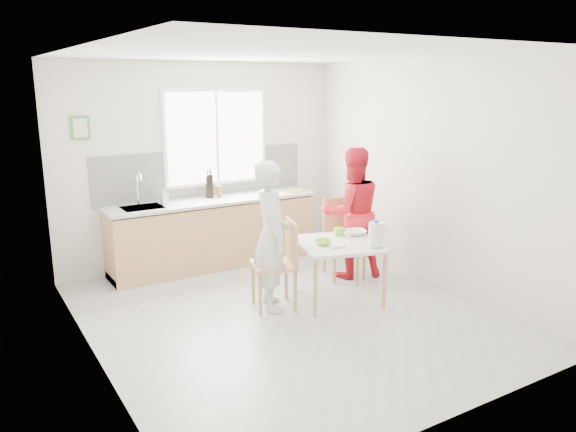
% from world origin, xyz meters
% --- Properties ---
extents(ground, '(4.50, 4.50, 0.00)m').
position_xyz_m(ground, '(0.00, 0.00, 0.00)').
color(ground, '#B7B7B2').
rests_on(ground, ground).
extents(room_shell, '(4.50, 4.50, 4.50)m').
position_xyz_m(room_shell, '(0.00, 0.00, 1.64)').
color(room_shell, silver).
rests_on(room_shell, ground).
extents(window, '(1.50, 0.06, 1.30)m').
position_xyz_m(window, '(0.20, 2.23, 1.70)').
color(window, white).
rests_on(window, room_shell).
extents(backsplash, '(3.00, 0.02, 0.65)m').
position_xyz_m(backsplash, '(0.00, 2.24, 1.23)').
color(backsplash, white).
rests_on(backsplash, room_shell).
extents(picture_frame, '(0.22, 0.03, 0.28)m').
position_xyz_m(picture_frame, '(-1.55, 2.23, 1.90)').
color(picture_frame, '#408E40').
rests_on(picture_frame, room_shell).
extents(kitchen_counter, '(2.84, 0.64, 1.37)m').
position_xyz_m(kitchen_counter, '(-0.00, 1.95, 0.42)').
color(kitchen_counter, tan).
rests_on(kitchen_counter, ground).
extents(dining_table, '(1.11, 1.11, 0.69)m').
position_xyz_m(dining_table, '(0.68, 0.06, 0.62)').
color(dining_table, silver).
rests_on(dining_table, ground).
extents(chair_left, '(0.56, 0.56, 0.97)m').
position_xyz_m(chair_left, '(0.03, 0.26, 0.54)').
color(chair_left, tan).
rests_on(chair_left, ground).
extents(chair_far, '(0.57, 0.57, 0.99)m').
position_xyz_m(chair_far, '(1.25, 0.75, 0.55)').
color(chair_far, tan).
rests_on(chair_far, ground).
extents(person_white, '(0.55, 0.68, 1.63)m').
position_xyz_m(person_white, '(-0.06, 0.29, 0.82)').
color(person_white, silver).
rests_on(person_white, ground).
extents(person_red, '(0.95, 0.83, 1.65)m').
position_xyz_m(person_red, '(1.32, 0.66, 0.83)').
color(person_red, red).
rests_on(person_red, ground).
extents(bowl_green, '(0.22, 0.22, 0.06)m').
position_xyz_m(bowl_green, '(0.48, 0.07, 0.71)').
color(bowl_green, '#98D831').
rests_on(bowl_green, dining_table).
extents(bowl_white, '(0.30, 0.30, 0.06)m').
position_xyz_m(bowl_white, '(1.04, 0.22, 0.72)').
color(bowl_white, white).
rests_on(bowl_white, dining_table).
extents(milk_jug, '(0.22, 0.16, 0.28)m').
position_xyz_m(milk_jug, '(0.91, -0.30, 0.84)').
color(milk_jug, white).
rests_on(milk_jug, dining_table).
extents(green_box, '(0.12, 0.12, 0.09)m').
position_xyz_m(green_box, '(0.86, 0.30, 0.73)').
color(green_box, '#7CB529').
rests_on(green_box, dining_table).
extents(spoon, '(0.16, 0.02, 0.01)m').
position_xyz_m(spoon, '(0.54, -0.12, 0.70)').
color(spoon, '#A5A5AA').
rests_on(spoon, dining_table).
extents(cutting_board, '(0.41, 0.35, 0.01)m').
position_xyz_m(cutting_board, '(1.19, 1.84, 0.93)').
color(cutting_board, '#97C32D').
rests_on(cutting_board, kitchen_counter).
extents(wine_bottle_a, '(0.07, 0.07, 0.32)m').
position_xyz_m(wine_bottle_a, '(0.02, 2.04, 1.08)').
color(wine_bottle_a, black).
rests_on(wine_bottle_a, kitchen_counter).
extents(wine_bottle_b, '(0.07, 0.07, 0.30)m').
position_xyz_m(wine_bottle_b, '(-0.02, 2.06, 1.07)').
color(wine_bottle_b, black).
rests_on(wine_bottle_b, kitchen_counter).
extents(jar_amber, '(0.06, 0.06, 0.16)m').
position_xyz_m(jar_amber, '(0.12, 2.01, 1.00)').
color(jar_amber, '#945220').
rests_on(jar_amber, kitchen_counter).
extents(soap_bottle, '(0.10, 0.11, 0.20)m').
position_xyz_m(soap_bottle, '(-0.65, 2.00, 1.02)').
color(soap_bottle, '#999999').
rests_on(soap_bottle, kitchen_counter).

